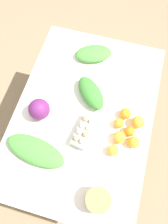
# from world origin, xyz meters

# --- Properties ---
(ground_plane) EXTENTS (8.00, 8.00, 0.00)m
(ground_plane) POSITION_xyz_m (0.00, 0.00, 0.00)
(ground_plane) COLOR #937A5B
(dining_table) EXTENTS (1.36, 0.93, 0.75)m
(dining_table) POSITION_xyz_m (0.00, 0.00, 0.66)
(dining_table) COLOR silver
(dining_table) RESTS_ON ground_plane
(cabbage_purple) EXTENTS (0.14, 0.14, 0.14)m
(cabbage_purple) POSITION_xyz_m (-0.08, 0.28, 0.82)
(cabbage_purple) COLOR #6B2366
(cabbage_purple) RESTS_ON dining_table
(egg_carton) EXTENTS (0.24, 0.13, 0.09)m
(egg_carton) POSITION_xyz_m (-0.14, -0.04, 0.80)
(egg_carton) COLOR #B7B7B2
(egg_carton) RESTS_ON dining_table
(paper_bag) EXTENTS (0.15, 0.15, 0.10)m
(paper_bag) POSITION_xyz_m (-0.51, -0.23, 0.80)
(paper_bag) COLOR #A87F51
(paper_bag) RESTS_ON dining_table
(greens_bunch_kale) EXTENTS (0.25, 0.31, 0.07)m
(greens_bunch_kale) POSITION_xyz_m (0.48, 0.06, 0.79)
(greens_bunch_kale) COLOR #4C933D
(greens_bunch_kale) RESTS_ON dining_table
(greens_bunch_scallion) EXTENTS (0.30, 0.29, 0.10)m
(greens_bunch_scallion) POSITION_xyz_m (0.14, -0.01, 0.80)
(greens_bunch_scallion) COLOR #3D8433
(greens_bunch_scallion) RESTS_ON dining_table
(greens_bunch_chard) EXTENTS (0.22, 0.42, 0.07)m
(greens_bunch_chard) POSITION_xyz_m (-0.34, 0.22, 0.79)
(greens_bunch_chard) COLOR #4C933D
(greens_bunch_chard) RESTS_ON dining_table
(orange_0) EXTENTS (0.07, 0.07, 0.07)m
(orange_0) POSITION_xyz_m (-0.06, -0.32, 0.79)
(orange_0) COLOR orange
(orange_0) RESTS_ON dining_table
(orange_1) EXTENTS (0.07, 0.07, 0.07)m
(orange_1) POSITION_xyz_m (-0.21, -0.25, 0.79)
(orange_1) COLOR #F9A833
(orange_1) RESTS_ON dining_table
(orange_2) EXTENTS (0.08, 0.08, 0.08)m
(orange_2) POSITION_xyz_m (0.06, -0.27, 0.79)
(orange_2) COLOR orange
(orange_2) RESTS_ON dining_table
(orange_3) EXTENTS (0.07, 0.07, 0.07)m
(orange_3) POSITION_xyz_m (-0.02, -0.24, 0.79)
(orange_3) COLOR orange
(orange_3) RESTS_ON dining_table
(orange_4) EXTENTS (0.08, 0.08, 0.08)m
(orange_4) POSITION_xyz_m (-0.12, -0.27, 0.79)
(orange_4) COLOR #F9A833
(orange_4) RESTS_ON dining_table
(orange_5) EXTENTS (0.07, 0.07, 0.07)m
(orange_5) POSITION_xyz_m (-0.12, -0.36, 0.79)
(orange_5) COLOR orange
(orange_5) RESTS_ON dining_table
(orange_6) EXTENTS (0.08, 0.08, 0.08)m
(orange_6) POSITION_xyz_m (0.02, -0.36, 0.80)
(orange_6) COLOR #F9A833
(orange_6) RESTS_ON dining_table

